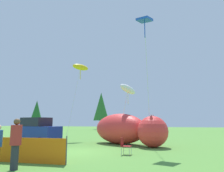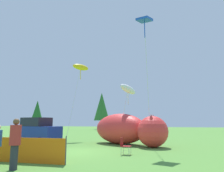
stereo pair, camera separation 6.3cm
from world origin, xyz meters
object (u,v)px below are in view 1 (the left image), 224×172
Objects in this scene: spectator_in_grey_shirt at (16,142)px; kite_white_ghost at (128,89)px; folding_chair at (124,145)px; inflatable_cat at (126,130)px; kite_blue_box at (145,23)px; parked_car at (37,131)px; kite_yellow_hero at (80,67)px.

kite_white_ghost is at bearing 80.67° from spectator_in_grey_shirt.
inflatable_cat reaches higher than folding_chair.
kite_white_ghost is (-1.20, 6.18, 3.97)m from folding_chair.
inflatable_cat is 3.54× the size of spectator_in_grey_shirt.
kite_white_ghost is 6.02m from kite_blue_box.
parked_car reaches higher than spectator_in_grey_shirt.
kite_yellow_hero reaches higher than folding_chair.
kite_blue_box is (2.04, -2.75, 7.45)m from inflatable_cat.
kite_yellow_hero reaches higher than inflatable_cat.
folding_chair is 0.48× the size of spectator_in_grey_shirt.
spectator_in_grey_shirt reaches higher than folding_chair.
kite_blue_box reaches higher than spectator_in_grey_shirt.
kite_yellow_hero is at bearing 105.84° from spectator_in_grey_shirt.
parked_car is 8.17m from kite_white_ghost.
parked_car is at bearing 121.33° from spectator_in_grey_shirt.
inflatable_cat is 1.33× the size of kite_white_ghost.
inflatable_cat is at bearing 27.68° from parked_car.
kite_blue_box is at bearing -23.99° from inflatable_cat.
inflatable_cat is at bearing 79.03° from spectator_in_grey_shirt.
kite_blue_box is at bearing -61.16° from kite_white_ghost.
kite_yellow_hero is (-6.79, 8.35, 6.85)m from folding_chair.
kite_blue_box is at bearing 61.16° from spectator_in_grey_shirt.
parked_car is 0.46× the size of kite_blue_box.
parked_car is 0.52× the size of kite_yellow_hero.
folding_chair is 5.18m from inflatable_cat.
kite_white_ghost reaches higher than inflatable_cat.
parked_car is 2.15× the size of spectator_in_grey_shirt.
kite_yellow_hero reaches higher than kite_white_ghost.
kite_yellow_hero reaches higher than spectator_in_grey_shirt.
parked_car is 7.11m from inflatable_cat.
folding_chair is 0.10× the size of kite_blue_box.
inflatable_cat is (-1.09, 5.03, 0.58)m from folding_chair.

